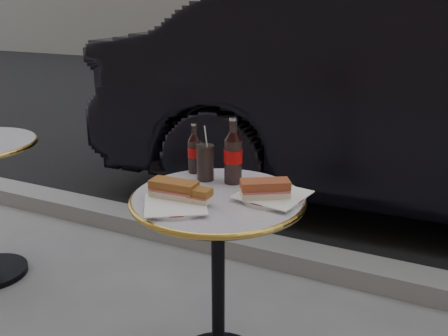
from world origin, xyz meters
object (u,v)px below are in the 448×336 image
at_px(cola_glass, 205,162).
at_px(bistro_table, 218,286).
at_px(cola_bottle_left, 195,148).
at_px(cola_bottle_right, 233,150).
at_px(plate_left, 175,206).
at_px(plate_right, 273,197).

bearing_deg(cola_glass, bistro_table, -47.32).
distance_m(cola_bottle_left, cola_bottle_right, 0.19).
height_order(cola_bottle_right, cola_glass, cola_bottle_right).
relative_size(bistro_table, plate_left, 3.45).
bearing_deg(plate_left, bistro_table, 64.41).
xyz_separation_m(bistro_table, cola_bottle_right, (-0.01, 0.15, 0.49)).
distance_m(plate_left, cola_bottle_right, 0.33).
bearing_deg(plate_right, cola_bottle_left, 161.77).
bearing_deg(cola_glass, plate_left, -82.02).
xyz_separation_m(bistro_table, cola_glass, (-0.12, 0.13, 0.44)).
distance_m(cola_bottle_right, cola_glass, 0.12).
bearing_deg(cola_bottle_right, plate_right, -23.57).
bearing_deg(plate_left, cola_bottle_left, 109.00).
bearing_deg(cola_glass, plate_right, -12.17).
xyz_separation_m(plate_right, cola_bottle_right, (-0.19, 0.08, 0.12)).
height_order(plate_left, cola_bottle_left, cola_bottle_left).
bearing_deg(cola_bottle_left, cola_bottle_right, -12.41).
bearing_deg(plate_left, plate_right, 40.64).
xyz_separation_m(plate_right, cola_bottle_left, (-0.38, 0.12, 0.09)).
xyz_separation_m(cola_bottle_left, cola_bottle_right, (0.19, -0.04, 0.03)).
height_order(bistro_table, cola_glass, cola_glass).
distance_m(bistro_table, plate_right, 0.42).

